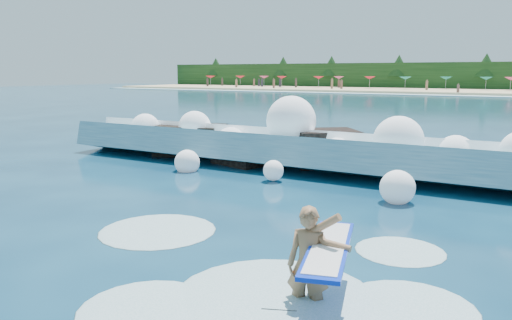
{
  "coord_description": "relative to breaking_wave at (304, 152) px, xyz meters",
  "views": [
    {
      "loc": [
        7.51,
        -8.15,
        3.29
      ],
      "look_at": [
        1.5,
        2.0,
        1.2
      ],
      "focal_mm": 35.0,
      "sensor_mm": 36.0,
      "label": 1
    }
  ],
  "objects": [
    {
      "name": "beachgoers",
      "position": [
        -4.03,
        67.35,
        0.51
      ],
      "size": [
        101.13,
        13.02,
        1.94
      ],
      "color": "#3F332D",
      "rests_on": "ground"
    },
    {
      "name": "beach_umbrellas",
      "position": [
        -0.5,
        72.9,
        1.67
      ],
      "size": [
        111.54,
        6.23,
        0.5
      ],
      "color": "red",
      "rests_on": "ground"
    },
    {
      "name": "rock_cluster",
      "position": [
        -2.63,
        0.41,
        -0.11
      ],
      "size": [
        8.57,
        3.52,
        1.5
      ],
      "color": "black",
      "rests_on": "ground"
    },
    {
      "name": "wet_band",
      "position": [
        -0.29,
        59.69,
        -0.54
      ],
      "size": [
        140.0,
        5.0,
        0.08
      ],
      "primitive_type": "cube",
      "color": "silver",
      "rests_on": "ground"
    },
    {
      "name": "surfer_with_board",
      "position": [
        4.49,
        -9.26,
        0.05
      ],
      "size": [
        1.21,
        2.91,
        1.72
      ],
      "color": "#8B6140",
      "rests_on": "ground"
    },
    {
      "name": "wave_spray",
      "position": [
        0.09,
        -0.25,
        0.56
      ],
      "size": [
        14.83,
        4.65,
        2.6
      ],
      "color": "white",
      "rests_on": "ground"
    },
    {
      "name": "treeline",
      "position": [
        -0.29,
        80.69,
        1.92
      ],
      "size": [
        140.0,
        4.0,
        5.0
      ],
      "primitive_type": "cube",
      "color": "black",
      "rests_on": "ground"
    },
    {
      "name": "surf_foam",
      "position": [
        3.53,
        -9.0,
        -0.58
      ],
      "size": [
        9.07,
        5.95,
        0.15
      ],
      "color": "silver",
      "rests_on": "ground"
    },
    {
      "name": "breaking_wave",
      "position": [
        0.0,
        0.0,
        0.0
      ],
      "size": [
        19.26,
        2.94,
        1.66
      ],
      "color": "teal",
      "rests_on": "ground"
    },
    {
      "name": "beach",
      "position": [
        -0.29,
        70.69,
        -0.38
      ],
      "size": [
        140.0,
        20.0,
        0.4
      ],
      "primitive_type": "cube",
      "color": "tan",
      "rests_on": "ground"
    },
    {
      "name": "ground",
      "position": [
        -0.29,
        -7.31,
        -0.58
      ],
      "size": [
        200.0,
        200.0,
        0.0
      ],
      "primitive_type": "plane",
      "color": "#082741",
      "rests_on": "ground"
    }
  ]
}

